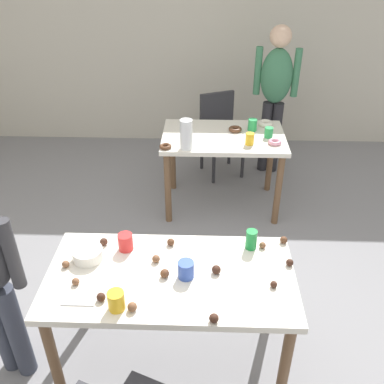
# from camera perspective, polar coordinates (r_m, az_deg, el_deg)

# --- Properties ---
(ground_plane) EXTENTS (6.40, 6.40, 0.00)m
(ground_plane) POSITION_cam_1_polar(r_m,az_deg,el_deg) (3.03, -1.10, -19.16)
(ground_plane) COLOR gray
(wall_back) EXTENTS (6.40, 0.10, 2.60)m
(wall_back) POSITION_cam_1_polar(r_m,az_deg,el_deg) (5.20, 0.65, 20.42)
(wall_back) COLOR beige
(wall_back) RESTS_ON ground_plane
(dining_table_near) EXTENTS (1.36, 0.69, 0.75)m
(dining_table_near) POSITION_cam_1_polar(r_m,az_deg,el_deg) (2.44, -2.84, -12.67)
(dining_table_near) COLOR silver
(dining_table_near) RESTS_ON ground_plane
(dining_table_far) EXTENTS (1.11, 0.71, 0.75)m
(dining_table_far) POSITION_cam_1_polar(r_m,az_deg,el_deg) (3.94, 4.19, 6.12)
(dining_table_far) COLOR silver
(dining_table_far) RESTS_ON ground_plane
(chair_far_table) EXTENTS (0.52, 0.52, 0.87)m
(chair_far_table) POSITION_cam_1_polar(r_m,az_deg,el_deg) (4.64, 3.78, 8.41)
(chair_far_table) COLOR #2D2D33
(chair_far_table) RESTS_ON ground_plane
(person_adult_far) EXTENTS (0.46, 0.25, 1.57)m
(person_adult_far) POSITION_cam_1_polar(r_m,az_deg,el_deg) (4.55, 11.09, 13.44)
(person_adult_far) COLOR #28282D
(person_adult_far) RESTS_ON ground_plane
(mixing_bowl) EXTENTS (0.17, 0.17, 0.07)m
(mixing_bowl) POSITION_cam_1_polar(r_m,az_deg,el_deg) (2.51, -13.79, -8.08)
(mixing_bowl) COLOR white
(mixing_bowl) RESTS_ON dining_table_near
(soda_can) EXTENTS (0.07, 0.07, 0.12)m
(soda_can) POSITION_cam_1_polar(r_m,az_deg,el_deg) (2.52, 7.95, -6.32)
(soda_can) COLOR #198438
(soda_can) RESTS_ON dining_table_near
(fork_near) EXTENTS (0.17, 0.02, 0.01)m
(fork_near) POSITION_cam_1_polar(r_m,az_deg,el_deg) (2.28, -15.09, -14.35)
(fork_near) COLOR silver
(fork_near) RESTS_ON dining_table_near
(cup_near_0) EXTENTS (0.09, 0.09, 0.10)m
(cup_near_0) POSITION_cam_1_polar(r_m,az_deg,el_deg) (2.52, -8.90, -6.63)
(cup_near_0) COLOR red
(cup_near_0) RESTS_ON dining_table_near
(cup_near_1) EXTENTS (0.08, 0.08, 0.10)m
(cup_near_1) POSITION_cam_1_polar(r_m,az_deg,el_deg) (2.19, -10.12, -14.14)
(cup_near_1) COLOR yellow
(cup_near_1) RESTS_ON dining_table_near
(cup_near_2) EXTENTS (0.09, 0.09, 0.10)m
(cup_near_2) POSITION_cam_1_polar(r_m,az_deg,el_deg) (2.32, -0.82, -10.36)
(cup_near_2) COLOR #3351B2
(cup_near_2) RESTS_ON dining_table_near
(cake_ball_0) EXTENTS (0.04, 0.04, 0.04)m
(cake_ball_0) POSITION_cam_1_polar(r_m,az_deg,el_deg) (2.47, 12.95, -9.20)
(cake_ball_0) COLOR #3D2319
(cake_ball_0) RESTS_ON dining_table_near
(cake_ball_1) EXTENTS (0.04, 0.04, 0.04)m
(cake_ball_1) POSITION_cam_1_polar(r_m,az_deg,el_deg) (2.38, -15.32, -11.50)
(cake_ball_1) COLOR brown
(cake_ball_1) RESTS_ON dining_table_near
(cake_ball_2) EXTENTS (0.04, 0.04, 0.04)m
(cake_ball_2) POSITION_cam_1_polar(r_m,az_deg,el_deg) (2.61, 12.18, -6.30)
(cake_ball_2) COLOR brown
(cake_ball_2) RESTS_ON dining_table_near
(cake_ball_3) EXTENTS (0.05, 0.05, 0.05)m
(cake_ball_3) POSITION_cam_1_polar(r_m,az_deg,el_deg) (2.13, 2.95, -16.54)
(cake_ball_3) COLOR #3D2319
(cake_ball_3) RESTS_ON dining_table_near
(cake_ball_4) EXTENTS (0.05, 0.05, 0.05)m
(cake_ball_4) POSITION_cam_1_polar(r_m,az_deg,el_deg) (2.19, -8.02, -15.00)
(cake_ball_4) COLOR brown
(cake_ball_4) RESTS_ON dining_table_near
(cake_ball_5) EXTENTS (0.04, 0.04, 0.04)m
(cake_ball_5) POSITION_cam_1_polar(r_m,az_deg,el_deg) (2.56, 9.44, -7.05)
(cake_ball_5) COLOR brown
(cake_ball_5) RESTS_ON dining_table_near
(cake_ball_6) EXTENTS (0.05, 0.05, 0.05)m
(cake_ball_6) POSITION_cam_1_polar(r_m,az_deg,el_deg) (2.36, 3.27, -10.35)
(cake_ball_6) COLOR #3D2319
(cake_ball_6) RESTS_ON dining_table_near
(cake_ball_7) EXTENTS (0.04, 0.04, 0.04)m
(cake_ball_7) POSITION_cam_1_polar(r_m,az_deg,el_deg) (2.54, -2.86, -6.72)
(cake_ball_7) COLOR brown
(cake_ball_7) RESTS_ON dining_table_near
(cake_ball_8) EXTENTS (0.04, 0.04, 0.04)m
(cake_ball_8) POSITION_cam_1_polar(r_m,az_deg,el_deg) (2.44, -4.85, -8.90)
(cake_ball_8) COLOR brown
(cake_ball_8) RESTS_ON dining_table_near
(cake_ball_9) EXTENTS (0.05, 0.05, 0.05)m
(cake_ball_9) POSITION_cam_1_polar(r_m,az_deg,el_deg) (2.60, -11.74, -6.55)
(cake_ball_9) COLOR #3D2319
(cake_ball_9) RESTS_ON dining_table_near
(cake_ball_10) EXTENTS (0.05, 0.05, 0.05)m
(cake_ball_10) POSITION_cam_1_polar(r_m,az_deg,el_deg) (2.34, -3.68, -10.83)
(cake_ball_10) COLOR brown
(cake_ball_10) RESTS_ON dining_table_near
(cake_ball_11) EXTENTS (0.05, 0.05, 0.05)m
(cake_ball_11) POSITION_cam_1_polar(r_m,az_deg,el_deg) (2.26, -12.09, -13.60)
(cake_ball_11) COLOR #3D2319
(cake_ball_11) RESTS_ON dining_table_near
(cake_ball_12) EXTENTS (0.04, 0.04, 0.04)m
(cake_ball_12) POSITION_cam_1_polar(r_m,az_deg,el_deg) (2.32, 10.89, -12.06)
(cake_ball_12) COLOR #3D2319
(cake_ball_12) RESTS_ON dining_table_near
(cake_ball_13) EXTENTS (0.04, 0.04, 0.04)m
(cake_ball_13) POSITION_cam_1_polar(r_m,az_deg,el_deg) (2.50, -16.57, -9.25)
(cake_ball_13) COLOR brown
(cake_ball_13) RESTS_ON dining_table_near
(pitcher_far) EXTENTS (0.11, 0.11, 0.26)m
(pitcher_far) POSITION_cam_1_polar(r_m,az_deg,el_deg) (3.58, -0.78, 7.71)
(pitcher_far) COLOR white
(pitcher_far) RESTS_ON dining_table_far
(cup_far_0) EXTENTS (0.08, 0.08, 0.11)m
(cup_far_0) POSITION_cam_1_polar(r_m,az_deg,el_deg) (3.99, 8.10, 8.88)
(cup_far_0) COLOR green
(cup_far_0) RESTS_ON dining_table_far
(cup_far_1) EXTENTS (0.07, 0.07, 0.10)m
(cup_far_1) POSITION_cam_1_polar(r_m,az_deg,el_deg) (3.73, 7.74, 7.08)
(cup_far_1) COLOR yellow
(cup_far_1) RESTS_ON dining_table_far
(cup_far_2) EXTENTS (0.07, 0.07, 0.09)m
(cup_far_2) POSITION_cam_1_polar(r_m,az_deg,el_deg) (3.88, 10.24, 7.85)
(cup_far_2) COLOR green
(cup_far_2) RESTS_ON dining_table_far
(donut_far_0) EXTENTS (0.12, 0.12, 0.04)m
(donut_far_0) POSITION_cam_1_polar(r_m,az_deg,el_deg) (3.98, 5.81, 8.37)
(donut_far_0) COLOR brown
(donut_far_0) RESTS_ON dining_table_far
(donut_far_1) EXTENTS (0.14, 0.14, 0.04)m
(donut_far_1) POSITION_cam_1_polar(r_m,az_deg,el_deg) (4.14, 9.82, 9.06)
(donut_far_1) COLOR white
(donut_far_1) RESTS_ON dining_table_far
(donut_far_2) EXTENTS (0.10, 0.10, 0.03)m
(donut_far_2) POSITION_cam_1_polar(r_m,az_deg,el_deg) (3.65, -3.58, 6.11)
(donut_far_2) COLOR brown
(donut_far_2) RESTS_ON dining_table_far
(donut_far_3) EXTENTS (0.12, 0.12, 0.03)m
(donut_far_3) POSITION_cam_1_polar(r_m,az_deg,el_deg) (3.78, 11.03, 6.59)
(donut_far_3) COLOR pink
(donut_far_3) RESTS_ON dining_table_far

